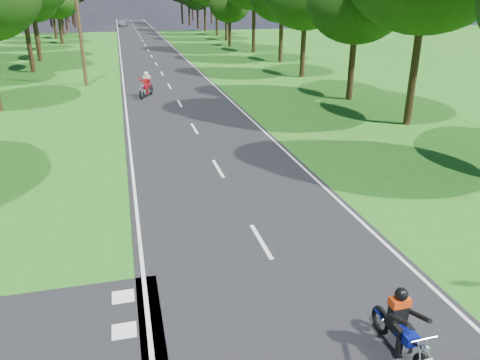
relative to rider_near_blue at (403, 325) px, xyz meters
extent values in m
plane|color=#245E15|center=(-1.31, 2.90, -0.72)|extent=(160.00, 160.00, 0.00)
cube|color=black|center=(-1.31, 52.90, -0.71)|extent=(7.00, 140.00, 0.02)
cube|color=silver|center=(-1.31, 4.90, -0.70)|extent=(0.12, 2.00, 0.01)
cube|color=silver|center=(-1.31, 10.90, -0.70)|extent=(0.12, 2.00, 0.01)
cube|color=silver|center=(-1.31, 16.90, -0.70)|extent=(0.12, 2.00, 0.01)
cube|color=silver|center=(-1.31, 22.90, -0.70)|extent=(0.12, 2.00, 0.01)
cube|color=silver|center=(-1.31, 28.90, -0.70)|extent=(0.12, 2.00, 0.01)
cube|color=silver|center=(-1.31, 34.90, -0.70)|extent=(0.12, 2.00, 0.01)
cube|color=silver|center=(-1.31, 40.90, -0.70)|extent=(0.12, 2.00, 0.01)
cube|color=silver|center=(-1.31, 46.90, -0.70)|extent=(0.12, 2.00, 0.01)
cube|color=silver|center=(-1.31, 52.90, -0.70)|extent=(0.12, 2.00, 0.01)
cube|color=silver|center=(-1.31, 58.90, -0.70)|extent=(0.12, 2.00, 0.01)
cube|color=silver|center=(-1.31, 64.90, -0.70)|extent=(0.12, 2.00, 0.01)
cube|color=silver|center=(-1.31, 70.90, -0.70)|extent=(0.12, 2.00, 0.01)
cube|color=silver|center=(-1.31, 76.90, -0.70)|extent=(0.12, 2.00, 0.01)
cube|color=silver|center=(-1.31, 82.90, -0.70)|extent=(0.12, 2.00, 0.01)
cube|color=silver|center=(-1.31, 88.90, -0.70)|extent=(0.12, 2.00, 0.01)
cube|color=silver|center=(-1.31, 94.90, -0.70)|extent=(0.12, 2.00, 0.01)
cube|color=silver|center=(-1.31, 100.90, -0.70)|extent=(0.12, 2.00, 0.01)
cube|color=silver|center=(-1.31, 106.90, -0.70)|extent=(0.12, 2.00, 0.01)
cube|color=silver|center=(-1.31, 112.90, -0.70)|extent=(0.12, 2.00, 0.01)
cube|color=silver|center=(-1.31, 118.90, -0.70)|extent=(0.12, 2.00, 0.01)
cube|color=silver|center=(-4.61, 52.90, -0.70)|extent=(0.10, 140.00, 0.01)
cube|color=silver|center=(1.99, 52.90, -0.70)|extent=(0.10, 140.00, 0.01)
cube|color=silver|center=(-5.11, 2.00, -0.70)|extent=(0.50, 0.50, 0.01)
cube|color=silver|center=(-5.11, 3.20, -0.70)|extent=(0.50, 0.50, 0.01)
cylinder|color=black|center=(-12.14, 38.49, 1.44)|extent=(0.40, 0.40, 4.32)
cylinder|color=black|center=(-12.57, 45.99, 1.48)|extent=(0.40, 0.40, 4.40)
cylinder|color=black|center=(-13.92, 55.67, 0.88)|extent=(0.40, 0.40, 3.20)
ellipsoid|color=#18330B|center=(-13.92, 55.67, 4.82)|extent=(5.60, 5.60, 4.76)
cylinder|color=black|center=(-12.06, 63.05, 0.89)|extent=(0.40, 0.40, 3.22)
ellipsoid|color=#18330B|center=(-12.06, 63.05, 4.85)|extent=(5.64, 5.64, 4.79)
cylinder|color=black|center=(-13.61, 70.81, 1.08)|extent=(0.40, 0.40, 3.61)
cylinder|color=black|center=(-13.25, 78.64, 0.61)|extent=(0.40, 0.40, 2.67)
ellipsoid|color=#18330B|center=(-13.25, 78.64, 3.90)|extent=(4.67, 4.67, 3.97)
cylinder|color=black|center=(-13.49, 87.80, 0.82)|extent=(0.40, 0.40, 3.09)
cylinder|color=black|center=(-12.54, 94.31, 1.52)|extent=(0.40, 0.40, 4.48)
cylinder|color=black|center=(-13.59, 103.29, 1.33)|extent=(0.40, 0.40, 4.09)
cylinder|color=black|center=(9.75, 15.10, 1.56)|extent=(0.40, 0.40, 4.56)
cylinder|color=black|center=(9.61, 21.59, 1.03)|extent=(0.40, 0.40, 3.49)
ellipsoid|color=#18330B|center=(9.61, 21.59, 5.33)|extent=(6.12, 6.12, 5.20)
cylinder|color=black|center=(9.75, 30.47, 1.12)|extent=(0.40, 0.40, 3.69)
cylinder|color=black|center=(10.86, 39.31, 1.15)|extent=(0.40, 0.40, 3.74)
cylinder|color=black|center=(10.40, 47.62, 1.60)|extent=(0.40, 0.40, 4.64)
cylinder|color=black|center=(9.24, 54.82, 0.73)|extent=(0.40, 0.40, 2.91)
ellipsoid|color=#18330B|center=(9.24, 54.82, 4.31)|extent=(5.09, 5.09, 4.33)
cylinder|color=black|center=(10.45, 62.29, 1.22)|extent=(0.40, 0.40, 3.88)
cylinder|color=black|center=(10.78, 70.77, 1.37)|extent=(0.40, 0.40, 4.18)
cylinder|color=black|center=(10.49, 79.73, 1.59)|extent=(0.40, 0.40, 4.63)
cylinder|color=black|center=(10.37, 87.01, 0.96)|extent=(0.40, 0.40, 3.36)
cylinder|color=black|center=(9.83, 94.24, 1.32)|extent=(0.40, 0.40, 4.09)
cylinder|color=black|center=(9.37, 102.00, 1.52)|extent=(0.40, 0.40, 4.48)
cylinder|color=black|center=(-15.31, 112.90, 1.20)|extent=(0.40, 0.40, 3.84)
cylinder|color=black|center=(13.69, 114.90, 1.36)|extent=(0.40, 0.40, 4.16)
cylinder|color=black|center=(-17.31, 97.90, 1.04)|extent=(0.40, 0.40, 3.52)
cylinder|color=black|center=(15.69, 100.90, 1.52)|extent=(0.40, 0.40, 4.48)
cylinder|color=#382616|center=(-7.31, 30.90, 3.28)|extent=(0.26, 0.26, 8.00)
imported|color=#A7A9AE|center=(-3.48, 96.90, -0.09)|extent=(2.15, 3.83, 1.23)
camera|label=1|loc=(-4.68, -6.12, 5.78)|focal=35.00mm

